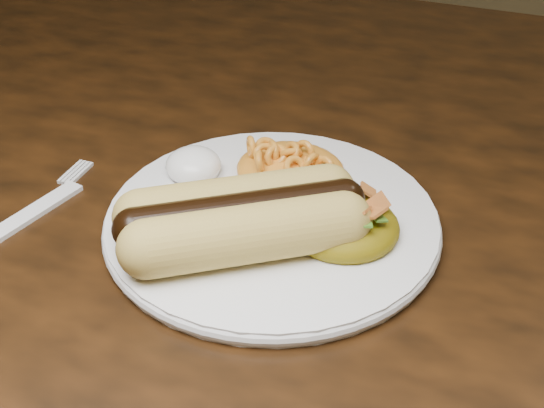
% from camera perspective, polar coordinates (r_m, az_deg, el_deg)
% --- Properties ---
extents(table, '(1.60, 0.90, 0.75)m').
position_cam_1_polar(table, '(0.69, -0.17, -4.28)').
color(table, '#331A09').
rests_on(table, floor).
extents(plate, '(0.32, 0.32, 0.01)m').
position_cam_1_polar(plate, '(0.57, 0.00, -1.36)').
color(plate, white).
rests_on(plate, table).
extents(hotdog, '(0.14, 0.14, 0.04)m').
position_cam_1_polar(hotdog, '(0.53, -2.28, -1.03)').
color(hotdog, tan).
rests_on(hotdog, plate).
extents(mac_and_cheese, '(0.10, 0.10, 0.03)m').
position_cam_1_polar(mac_and_cheese, '(0.60, 1.43, 3.62)').
color(mac_and_cheese, orange).
rests_on(mac_and_cheese, plate).
extents(sour_cream, '(0.06, 0.06, 0.03)m').
position_cam_1_polar(sour_cream, '(0.61, -5.98, 3.36)').
color(sour_cream, white).
rests_on(sour_cream, plate).
extents(taco_salad, '(0.08, 0.08, 0.04)m').
position_cam_1_polar(taco_salad, '(0.54, 5.36, -0.94)').
color(taco_salad, '#AC6500').
rests_on(taco_salad, plate).
extents(fork, '(0.06, 0.16, 0.00)m').
position_cam_1_polar(fork, '(0.61, -17.85, -0.80)').
color(fork, silver).
rests_on(fork, table).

